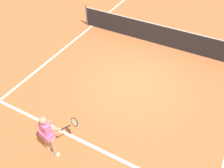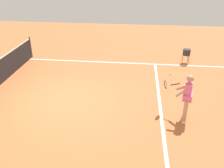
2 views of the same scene
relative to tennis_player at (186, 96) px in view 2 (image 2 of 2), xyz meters
name	(u,v)px [view 2 (image 2 of 2)]	position (x,y,z in m)	size (l,w,h in m)	color
ground_plane	(66,100)	(0.78, 4.07, -0.85)	(24.27, 24.27, 0.00)	#C66638
service_line_marking	(160,105)	(0.78, 0.68, -0.84)	(7.67, 0.10, 0.01)	white
sideline_right_marking	(87,61)	(4.61, 4.07, -0.84)	(0.10, 16.67, 0.01)	white
tennis_player	(186,96)	(0.00, 0.00, 0.00)	(0.91, 0.90, 1.55)	tan
tennis_ball_near	(170,74)	(3.46, 0.06, -0.81)	(0.07, 0.07, 0.07)	#D1E533
ball_hopper	(187,52)	(4.99, -0.82, -0.30)	(0.36, 0.36, 0.74)	#333338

